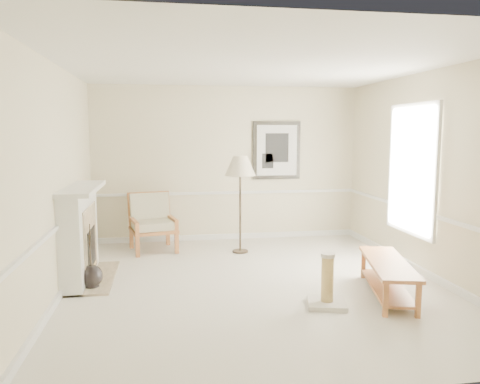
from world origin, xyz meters
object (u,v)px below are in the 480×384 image
armchair (152,219)px  bench (388,273)px  scratching_post (327,289)px  floor_lamp (240,169)px  floor_vase (91,277)px

armchair → bench: (2.98, -2.86, -0.24)m
scratching_post → floor_lamp: bearing=103.4°
bench → armchair: bearing=136.3°
scratching_post → armchair: bearing=124.6°
floor_vase → armchair: size_ratio=0.88×
floor_vase → bench: size_ratio=0.54×
floor_vase → armchair: 2.17m
floor_lamp → bench: floor_lamp is taller
armchair → floor_lamp: 1.80m
floor_vase → bench: floor_vase is taller
armchair → floor_lamp: bearing=-29.3°
armchair → scratching_post: bearing=-68.0°
bench → scratching_post: bearing=-166.4°
floor_vase → bench: 3.82m
floor_vase → scratching_post: floor_vase is taller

